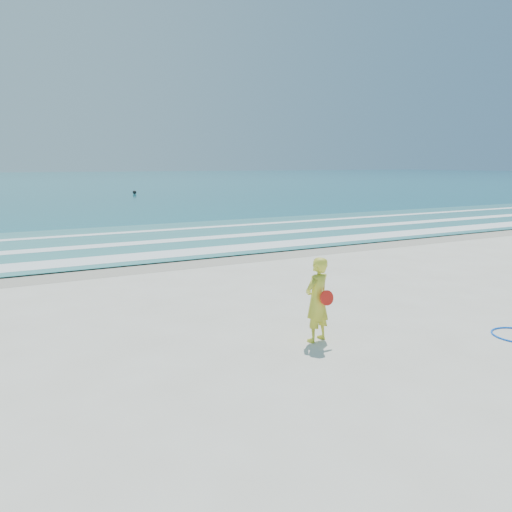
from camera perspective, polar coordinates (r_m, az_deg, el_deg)
name	(u,v)px	position (r m, az deg, el deg)	size (l,w,h in m)	color
ground	(354,355)	(8.59, 11.09, -11.09)	(400.00, 400.00, 0.00)	silver
wet_sand	(175,262)	(16.29, -9.26, -0.72)	(400.00, 2.40, 0.00)	#B2A893
ocean	(16,180)	(111.30, -25.74, 7.87)	(400.00, 190.00, 0.04)	#19727F
shallow	(135,240)	(21.01, -13.72, 1.75)	(400.00, 10.00, 0.01)	#59B7AD
foam_near	(162,254)	(17.49, -10.66, 0.18)	(400.00, 1.40, 0.01)	white
foam_mid	(140,243)	(20.24, -13.14, 1.48)	(400.00, 0.90, 0.01)	white
foam_far	(120,233)	(23.42, -15.26, 2.58)	(400.00, 0.60, 0.01)	white
buoy	(135,192)	(53.26, -13.71, 7.09)	(0.39, 0.39, 0.39)	black
woman	(317,300)	(8.92, 6.99, -4.97)	(0.64, 0.52, 1.53)	gold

